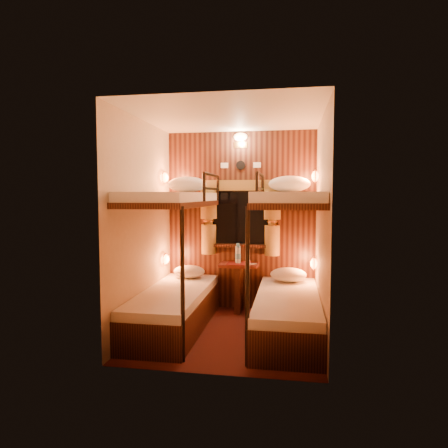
% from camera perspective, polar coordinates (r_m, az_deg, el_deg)
% --- Properties ---
extents(floor, '(2.10, 2.10, 0.00)m').
position_cam_1_polar(floor, '(4.65, 0.68, -15.32)').
color(floor, '#3D1010').
rests_on(floor, ground).
extents(ceiling, '(2.10, 2.10, 0.00)m').
position_cam_1_polar(ceiling, '(4.47, 0.71, 15.12)').
color(ceiling, silver).
rests_on(ceiling, wall_back).
extents(wall_back, '(2.40, 0.00, 2.40)m').
position_cam_1_polar(wall_back, '(5.44, 2.42, 0.45)').
color(wall_back, '#C6B293').
rests_on(wall_back, floor).
extents(wall_front, '(2.40, 0.00, 2.40)m').
position_cam_1_polar(wall_front, '(3.37, -2.09, -1.81)').
color(wall_front, '#C6B293').
rests_on(wall_front, floor).
extents(wall_left, '(0.00, 2.40, 2.40)m').
position_cam_1_polar(wall_left, '(4.66, -11.55, -0.24)').
color(wall_left, '#C6B293').
rests_on(wall_left, floor).
extents(wall_right, '(0.00, 2.40, 2.40)m').
position_cam_1_polar(wall_right, '(4.36, 13.80, -0.58)').
color(wall_right, '#C6B293').
rests_on(wall_right, floor).
extents(back_panel, '(2.00, 0.03, 2.40)m').
position_cam_1_polar(back_panel, '(5.42, 2.40, 0.44)').
color(back_panel, black).
rests_on(back_panel, floor).
extents(bunk_left, '(0.72, 1.90, 1.82)m').
position_cam_1_polar(bunk_left, '(4.70, -7.08, -8.05)').
color(bunk_left, black).
rests_on(bunk_left, floor).
extents(bunk_right, '(0.72, 1.90, 1.82)m').
position_cam_1_polar(bunk_right, '(4.51, 9.07, -8.60)').
color(bunk_right, black).
rests_on(bunk_right, floor).
extents(window, '(1.00, 0.12, 0.79)m').
position_cam_1_polar(window, '(5.39, 2.35, 0.22)').
color(window, black).
rests_on(window, back_panel).
extents(curtains, '(1.10, 0.22, 1.00)m').
position_cam_1_polar(curtains, '(5.35, 2.31, 1.08)').
color(curtains, olive).
rests_on(curtains, back_panel).
extents(back_fixtures, '(0.54, 0.09, 0.48)m').
position_cam_1_polar(back_fixtures, '(5.42, 2.38, 11.52)').
color(back_fixtures, black).
rests_on(back_fixtures, back_panel).
extents(reading_lamps, '(2.00, 0.20, 1.25)m').
position_cam_1_polar(reading_lamps, '(5.09, 1.92, 0.65)').
color(reading_lamps, orange).
rests_on(reading_lamps, wall_left).
extents(table, '(0.50, 0.34, 0.66)m').
position_cam_1_polar(table, '(5.35, 2.12, -8.11)').
color(table, maroon).
rests_on(table, floor).
extents(bottle_left, '(0.08, 0.08, 0.26)m').
position_cam_1_polar(bottle_left, '(5.33, 1.99, -4.35)').
color(bottle_left, '#99BFE5').
rests_on(bottle_left, table).
extents(bottle_right, '(0.07, 0.07, 0.24)m').
position_cam_1_polar(bottle_right, '(5.29, 2.05, -4.50)').
color(bottle_right, '#99BFE5').
rests_on(bottle_right, table).
extents(sachet_a, '(0.09, 0.08, 0.01)m').
position_cam_1_polar(sachet_a, '(5.24, 3.96, -5.72)').
color(sachet_a, silver).
rests_on(sachet_a, table).
extents(sachet_b, '(0.08, 0.07, 0.00)m').
position_cam_1_polar(sachet_b, '(5.27, 4.36, -5.67)').
color(sachet_b, silver).
rests_on(sachet_b, table).
extents(pillow_lower_left, '(0.42, 0.30, 0.16)m').
position_cam_1_polar(pillow_lower_left, '(5.35, -4.99, -6.77)').
color(pillow_lower_left, silver).
rests_on(pillow_lower_left, bunk_left).
extents(pillow_lower_right, '(0.45, 0.32, 0.18)m').
position_cam_1_polar(pillow_lower_right, '(5.15, 9.17, -7.16)').
color(pillow_lower_right, silver).
rests_on(pillow_lower_right, bunk_right).
extents(pillow_upper_left, '(0.51, 0.36, 0.20)m').
position_cam_1_polar(pillow_upper_left, '(5.18, -5.29, 5.64)').
color(pillow_upper_left, silver).
rests_on(pillow_upper_left, bunk_left).
extents(pillow_upper_right, '(0.52, 0.37, 0.21)m').
position_cam_1_polar(pillow_upper_right, '(5.09, 9.33, 5.67)').
color(pillow_upper_right, silver).
rests_on(pillow_upper_right, bunk_right).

